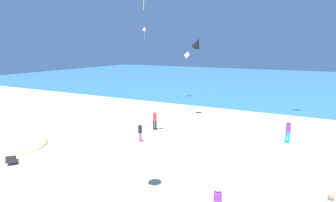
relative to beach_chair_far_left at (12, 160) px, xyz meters
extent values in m
plane|color=beige|center=(7.39, 8.15, -0.25)|extent=(120.00, 120.00, 0.00)
cube|color=teal|center=(7.39, 51.03, -0.23)|extent=(120.00, 60.00, 0.05)
ellipsoid|color=beige|center=(-4.23, 2.17, -0.25)|extent=(7.12, 4.99, 1.97)
cube|color=black|center=(-0.08, 0.09, -0.08)|extent=(0.80, 0.80, 0.03)
cube|color=black|center=(0.12, -0.13, 0.11)|extent=(0.54, 0.51, 0.40)
cylinder|color=#B7B7BC|center=(-0.41, 0.02, -0.17)|extent=(0.02, 0.02, 0.17)
cylinder|color=#B7B7BC|center=(0.02, 0.41, -0.17)|extent=(0.02, 0.02, 0.17)
cylinder|color=black|center=(3.69, 10.22, 0.15)|extent=(0.14, 0.14, 0.79)
cylinder|color=black|center=(3.52, 10.18, 0.15)|extent=(0.14, 0.14, 0.79)
cylinder|color=red|center=(3.61, 10.20, 0.84)|extent=(0.39, 0.39, 0.60)
sphere|color=#A87A5B|center=(3.61, 10.20, 1.24)|extent=(0.22, 0.22, 0.22)
cylinder|color=purple|center=(12.01, 1.50, 0.03)|extent=(0.47, 0.47, 0.55)
sphere|color=tan|center=(12.01, 1.50, 0.40)|extent=(0.22, 0.22, 0.22)
cylinder|color=#19ADB2|center=(13.56, 11.78, 0.16)|extent=(0.15, 0.15, 0.83)
cylinder|color=#19ADB2|center=(13.75, 11.75, 0.16)|extent=(0.15, 0.15, 0.83)
cylinder|color=purple|center=(13.65, 11.77, 0.89)|extent=(0.39, 0.39, 0.62)
sphere|color=tan|center=(13.65, 11.77, 1.30)|extent=(0.23, 0.23, 0.23)
cylinder|color=#D8599E|center=(4.30, 6.93, 0.09)|extent=(0.12, 0.12, 0.69)
cylinder|color=#D8599E|center=(4.28, 7.09, 0.09)|extent=(0.12, 0.12, 0.69)
cylinder|color=black|center=(4.29, 7.01, 0.70)|extent=(0.31, 0.31, 0.52)
sphere|color=#A87A5B|center=(4.29, 7.01, 1.04)|extent=(0.19, 0.19, 0.19)
sphere|color=#A87A5B|center=(16.25, 1.22, 1.30)|extent=(0.23, 0.23, 0.23)
cone|color=black|center=(4.98, 15.56, 6.85)|extent=(1.32, 1.18, 1.15)
cylinder|color=green|center=(4.98, 15.56, 6.21)|extent=(0.09, 0.07, 0.51)
cylinder|color=yellow|center=(4.63, 7.20, 9.40)|extent=(0.06, 0.15, 0.99)
cube|color=white|center=(-0.37, 24.93, 5.45)|extent=(0.89, 0.37, 0.87)
cylinder|color=blue|center=(-0.37, 24.93, 4.83)|extent=(0.04, 0.12, 0.59)
cone|color=pink|center=(-1.54, 16.80, 8.38)|extent=(0.48, 0.60, 0.56)
cylinder|color=#99DB33|center=(-1.54, 16.80, 7.71)|extent=(0.05, 0.09, 0.97)
camera|label=1|loc=(15.77, -9.99, 6.54)|focal=31.61mm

